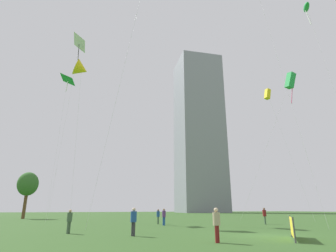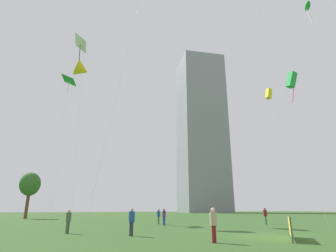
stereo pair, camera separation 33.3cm
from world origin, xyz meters
The scene contains 16 objects.
ground centered at (0.00, 0.00, 0.00)m, with size 280.00×280.00×0.00m, color #335623.
person_standing_0 centered at (-7.69, 2.99, 0.96)m, with size 0.37×0.37×1.67m.
person_standing_1 centered at (-4.77, -1.87, 0.95)m, with size 0.37×0.37×1.65m.
person_standing_2 centered at (-11.25, 6.33, 0.90)m, with size 0.35×0.35×1.56m.
person_standing_3 centered at (-1.43, 15.35, 0.90)m, with size 0.35×0.35×1.55m.
person_standing_4 centered at (8.95, 10.23, 0.98)m, with size 0.38×0.38×1.70m.
person_standing_5 centered at (-1.83, 12.61, 0.94)m, with size 0.36×0.36×1.63m.
kite_flying_0 centered at (16.70, 6.77, 27.89)m, with size 2.49×4.02×28.59m.
kite_flying_3 centered at (-10.79, 21.03, 19.93)m, with size 2.24×6.28×21.26m.
kite_flying_4 centered at (-12.32, 27.51, 20.94)m, with size 2.67×4.49×21.50m.
kite_flying_5 centered at (-11.12, 29.14, 28.82)m, with size 3.07×3.12×30.12m.
kite_flying_6 centered at (16.26, 15.25, 18.41)m, with size 3.04×3.34×19.32m.
kite_flying_7 centered at (16.32, 10.82, 18.66)m, with size 2.48×11.78×19.93m.
park_tree_0 centered at (-16.65, 39.16, 5.64)m, with size 3.43×3.43×7.73m.
distant_highrise_0 centered at (49.42, 96.17, 37.36)m, with size 19.84×20.20×74.73m, color gray.
event_banner centered at (-0.21, -2.24, 0.65)m, with size 2.36×2.50×1.21m.
Camera 1 is at (-12.51, -14.17, 1.59)m, focal length 28.92 mm.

